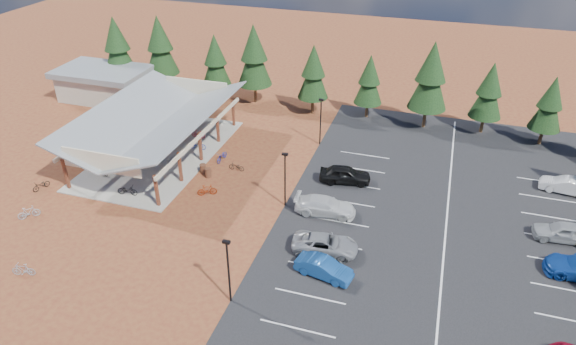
{
  "coord_description": "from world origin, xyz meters",
  "views": [
    {
      "loc": [
        16.35,
        -33.02,
        25.24
      ],
      "look_at": [
        4.47,
        4.52,
        1.78
      ],
      "focal_mm": 32.0,
      "sensor_mm": 36.0,
      "label": 1
    }
  ],
  "objects_px": {
    "lamp_post_2": "(321,119)",
    "bike_3": "(154,125)",
    "trash_bin_1": "(208,173)",
    "trash_bin_0": "(203,169)",
    "bike_pavilion": "(156,120)",
    "bike_13": "(23,270)",
    "bike_9": "(29,212)",
    "bike_1": "(113,156)",
    "car_9": "(566,185)",
    "bike_4": "(127,190)",
    "car_8": "(563,232)",
    "outbuilding": "(104,83)",
    "bike_5": "(173,162)",
    "lamp_post_1": "(285,176)",
    "car_2": "(325,244)",
    "car_1": "(324,268)",
    "car_3": "(325,206)",
    "car_4": "(345,174)",
    "bike_6": "(197,145)",
    "bike_7": "(198,134)",
    "bike_15": "(207,190)",
    "bike_16": "(236,167)",
    "bike_2": "(155,136)",
    "bike_0": "(100,170)",
    "bike_14": "(222,156)",
    "bike_8": "(41,185)",
    "lamp_post_0": "(228,267)"
  },
  "relations": [
    {
      "from": "bike_7",
      "to": "bike_16",
      "type": "xyz_separation_m",
      "value": [
        6.54,
        -5.07,
        -0.18
      ]
    },
    {
      "from": "lamp_post_1",
      "to": "trash_bin_1",
      "type": "relative_size",
      "value": 5.71
    },
    {
      "from": "bike_pavilion",
      "to": "bike_5",
      "type": "xyz_separation_m",
      "value": [
        2.46,
        -1.92,
        -3.28
      ]
    },
    {
      "from": "outbuilding",
      "to": "car_8",
      "type": "xyz_separation_m",
      "value": [
        51.18,
        -14.04,
        -1.23
      ]
    },
    {
      "from": "bike_13",
      "to": "bike_9",
      "type": "bearing_deg",
      "value": -156.49
    },
    {
      "from": "trash_bin_1",
      "to": "bike_6",
      "type": "bearing_deg",
      "value": 126.07
    },
    {
      "from": "trash_bin_1",
      "to": "car_4",
      "type": "xyz_separation_m",
      "value": [
        12.54,
        2.95,
        0.39
      ]
    },
    {
      "from": "lamp_post_0",
      "to": "bike_2",
      "type": "height_order",
      "value": "lamp_post_0"
    },
    {
      "from": "lamp_post_1",
      "to": "car_9",
      "type": "bearing_deg",
      "value": 22.23
    },
    {
      "from": "bike_2",
      "to": "bike_7",
      "type": "bearing_deg",
      "value": -50.52
    },
    {
      "from": "lamp_post_2",
      "to": "trash_bin_0",
      "type": "height_order",
      "value": "lamp_post_2"
    },
    {
      "from": "bike_0",
      "to": "car_3",
      "type": "distance_m",
      "value": 21.84
    },
    {
      "from": "bike_2",
      "to": "bike_3",
      "type": "xyz_separation_m",
      "value": [
        -1.52,
        2.3,
        0.01
      ]
    },
    {
      "from": "bike_pavilion",
      "to": "bike_3",
      "type": "distance_m",
      "value": 6.71
    },
    {
      "from": "trash_bin_0",
      "to": "car_8",
      "type": "xyz_separation_m",
      "value": [
        31.37,
        -0.94,
        0.35
      ]
    },
    {
      "from": "trash_bin_1",
      "to": "trash_bin_0",
      "type": "bearing_deg",
      "value": 144.85
    },
    {
      "from": "bike_9",
      "to": "bike_14",
      "type": "distance_m",
      "value": 17.92
    },
    {
      "from": "bike_2",
      "to": "car_4",
      "type": "bearing_deg",
      "value": -80.82
    },
    {
      "from": "bike_4",
      "to": "bike_13",
      "type": "relative_size",
      "value": 1.07
    },
    {
      "from": "car_3",
      "to": "trash_bin_1",
      "type": "bearing_deg",
      "value": 73.89
    },
    {
      "from": "bike_8",
      "to": "car_3",
      "type": "relative_size",
      "value": 0.33
    },
    {
      "from": "car_3",
      "to": "bike_15",
      "type": "bearing_deg",
      "value": 87.8
    },
    {
      "from": "bike_4",
      "to": "car_3",
      "type": "bearing_deg",
      "value": -89.56
    },
    {
      "from": "car_9",
      "to": "bike_1",
      "type": "bearing_deg",
      "value": -72.09
    },
    {
      "from": "bike_1",
      "to": "car_9",
      "type": "bearing_deg",
      "value": -70.57
    },
    {
      "from": "bike_9",
      "to": "trash_bin_1",
      "type": "bearing_deg",
      "value": -93.89
    },
    {
      "from": "bike_pavilion",
      "to": "car_1",
      "type": "height_order",
      "value": "bike_pavilion"
    },
    {
      "from": "bike_3",
      "to": "bike_0",
      "type": "bearing_deg",
      "value": 170.6
    },
    {
      "from": "lamp_post_1",
      "to": "bike_16",
      "type": "height_order",
      "value": "lamp_post_1"
    },
    {
      "from": "bike_15",
      "to": "car_4",
      "type": "bearing_deg",
      "value": -91.19
    },
    {
      "from": "lamp_post_2",
      "to": "bike_3",
      "type": "distance_m",
      "value": 18.76
    },
    {
      "from": "lamp_post_2",
      "to": "bike_7",
      "type": "relative_size",
      "value": 3.13
    },
    {
      "from": "bike_6",
      "to": "lamp_post_1",
      "type": "bearing_deg",
      "value": -123.75
    },
    {
      "from": "bike_14",
      "to": "bike_16",
      "type": "height_order",
      "value": "bike_14"
    },
    {
      "from": "bike_6",
      "to": "bike_9",
      "type": "xyz_separation_m",
      "value": [
        -8.05,
        -15.15,
        -0.05
      ]
    },
    {
      "from": "trash_bin_0",
      "to": "car_2",
      "type": "xyz_separation_m",
      "value": [
        14.02,
        -7.97,
        0.29
      ]
    },
    {
      "from": "car_4",
      "to": "bike_5",
      "type": "bearing_deg",
      "value": 87.29
    },
    {
      "from": "bike_8",
      "to": "bike_15",
      "type": "height_order",
      "value": "bike_15"
    },
    {
      "from": "bike_9",
      "to": "car_9",
      "type": "xyz_separation_m",
      "value": [
        43.18,
        17.76,
        0.22
      ]
    },
    {
      "from": "lamp_post_2",
      "to": "bike_4",
      "type": "relative_size",
      "value": 2.78
    },
    {
      "from": "bike_16",
      "to": "trash_bin_0",
      "type": "bearing_deg",
      "value": -62.71
    },
    {
      "from": "bike_3",
      "to": "bike_5",
      "type": "height_order",
      "value": "bike_3"
    },
    {
      "from": "bike_4",
      "to": "bike_9",
      "type": "bearing_deg",
      "value": 124.04
    },
    {
      "from": "car_1",
      "to": "car_9",
      "type": "xyz_separation_m",
      "value": [
        17.99,
        17.24,
        0.02
      ]
    },
    {
      "from": "bike_8",
      "to": "bike_6",
      "type": "bearing_deg",
      "value": 64.41
    },
    {
      "from": "car_4",
      "to": "car_8",
      "type": "distance_m",
      "value": 18.36
    },
    {
      "from": "bike_pavilion",
      "to": "bike_14",
      "type": "distance_m",
      "value": 7.4
    },
    {
      "from": "bike_pavilion",
      "to": "trash_bin_0",
      "type": "relative_size",
      "value": 21.56
    },
    {
      "from": "car_2",
      "to": "car_9",
      "type": "height_order",
      "value": "car_9"
    },
    {
      "from": "bike_14",
      "to": "car_3",
      "type": "xyz_separation_m",
      "value": [
        12.02,
        -5.79,
        0.28
      ]
    }
  ]
}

